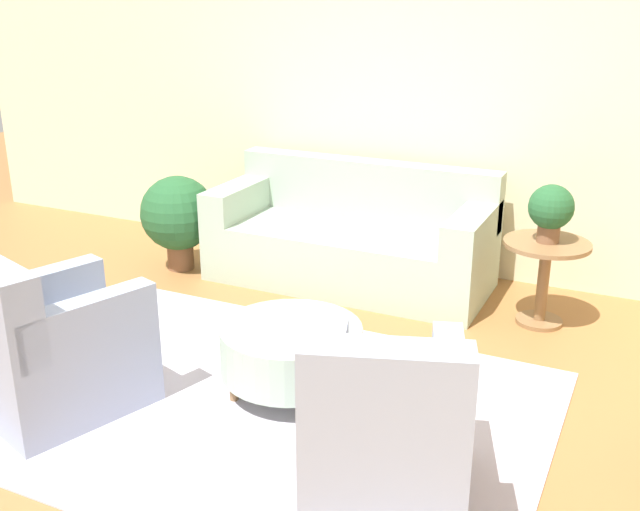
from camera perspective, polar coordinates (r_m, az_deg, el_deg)
name	(u,v)px	position (r m, az deg, el deg)	size (l,w,h in m)	color
ground_plane	(255,405)	(4.34, -5.01, -11.31)	(16.00, 16.00, 0.00)	#996638
wall_back	(414,98)	(6.17, 7.18, 11.84)	(9.12, 0.12, 2.80)	beige
rug	(255,405)	(4.34, -5.01, -11.26)	(3.23, 2.32, 0.01)	#BCB2C1
couch	(352,241)	(5.96, 2.42, 1.13)	(2.20, 0.93, 0.92)	#9EB29E
armchair_left	(53,350)	(4.37, -19.67, -6.79)	(0.92, 1.01, 0.93)	#8E99B2
armchair_right	(385,436)	(3.41, 4.98, -13.55)	(0.92, 1.01, 0.93)	#8E99B2
ottoman_table	(291,349)	(4.34, -2.20, -7.16)	(0.82, 0.82, 0.40)	#9EB29E
side_table	(545,267)	(5.37, 16.75, -0.86)	(0.59, 0.59, 0.61)	olive
potted_plant_on_side_table	(551,209)	(5.25, 17.19, 3.39)	(0.30, 0.30, 0.40)	brown
potted_plant_floor	(178,215)	(6.28, -10.77, 3.05)	(0.61, 0.61, 0.79)	brown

